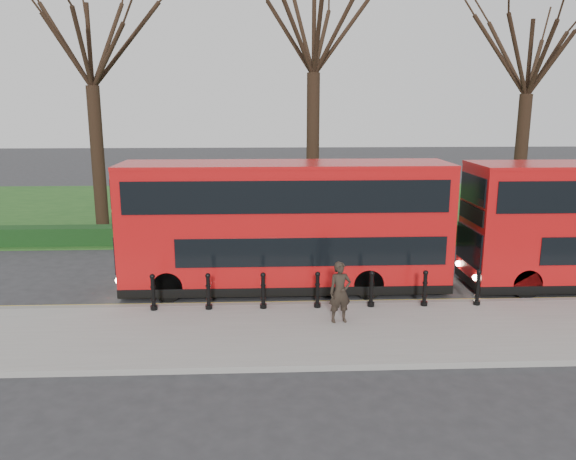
{
  "coord_description": "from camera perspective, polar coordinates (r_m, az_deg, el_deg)",
  "views": [
    {
      "loc": [
        -0.34,
        -16.44,
        5.84
      ],
      "look_at": [
        0.41,
        0.5,
        2.0
      ],
      "focal_mm": 35.0,
      "sensor_mm": 36.0,
      "label": 1
    }
  ],
  "objects": [
    {
      "name": "ground",
      "position": [
        17.45,
        -1.28,
        -6.79
      ],
      "size": [
        120.0,
        120.0,
        0.0
      ],
      "primitive_type": "plane",
      "color": "#28282B",
      "rests_on": "ground"
    },
    {
      "name": "bus_lead",
      "position": [
        17.64,
        -0.27,
        0.32
      ],
      "size": [
        10.19,
        2.34,
        4.05
      ],
      "color": "#B30F10",
      "rests_on": "ground"
    },
    {
      "name": "tree_mid",
      "position": [
        26.8,
        2.67,
        20.67
      ],
      "size": [
        8.39,
        8.39,
        13.1
      ],
      "color": "black",
      "rests_on": "ground"
    },
    {
      "name": "yellow_line_inner",
      "position": [
        16.98,
        -1.24,
        -7.34
      ],
      "size": [
        60.0,
        0.1,
        0.01
      ],
      "primitive_type": "cube",
      "color": "yellow",
      "rests_on": "ground"
    },
    {
      "name": "yellow_line_outer",
      "position": [
        16.79,
        -1.23,
        -7.57
      ],
      "size": [
        60.0,
        0.1,
        0.01
      ],
      "primitive_type": "cube",
      "color": "yellow",
      "rests_on": "ground"
    },
    {
      "name": "pedestrian",
      "position": [
        14.94,
        5.31,
        -6.32
      ],
      "size": [
        0.66,
        0.49,
        1.65
      ],
      "primitive_type": "imported",
      "rotation": [
        0.0,
        0.0,
        0.17
      ],
      "color": "black",
      "rests_on": "pavement"
    },
    {
      "name": "kerb",
      "position": [
        16.49,
        -1.2,
        -7.71
      ],
      "size": [
        60.0,
        0.25,
        0.16
      ],
      "primitive_type": "cube",
      "color": "slate",
      "rests_on": "ground"
    },
    {
      "name": "tree_right",
      "position": [
        29.29,
        23.42,
        16.54
      ],
      "size": [
        7.29,
        7.29,
        11.4
      ],
      "color": "black",
      "rests_on": "ground"
    },
    {
      "name": "hedge",
      "position": [
        23.88,
        -1.66,
        -0.42
      ],
      "size": [
        60.0,
        0.9,
        0.8
      ],
      "primitive_type": "cube",
      "color": "black",
      "rests_on": "ground"
    },
    {
      "name": "bollard_row",
      "position": [
        16.03,
        3.01,
        -6.15
      ],
      "size": [
        9.41,
        0.15,
        1.0
      ],
      "color": "black",
      "rests_on": "pavement"
    },
    {
      "name": "tree_left",
      "position": [
        27.69,
        -19.59,
        18.11
      ],
      "size": [
        7.71,
        7.71,
        12.05
      ],
      "color": "black",
      "rests_on": "ground"
    },
    {
      "name": "grass_verge",
      "position": [
        31.98,
        -1.89,
        2.28
      ],
      "size": [
        60.0,
        18.0,
        0.06
      ],
      "primitive_type": "cube",
      "color": "#1C4617",
      "rests_on": "ground"
    },
    {
      "name": "pavement",
      "position": [
        14.63,
        -1.01,
        -10.45
      ],
      "size": [
        60.0,
        4.0,
        0.15
      ],
      "primitive_type": "cube",
      "color": "gray",
      "rests_on": "ground"
    }
  ]
}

